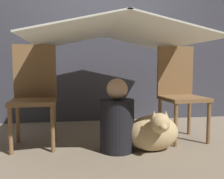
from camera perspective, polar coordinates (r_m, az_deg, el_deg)
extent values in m
plane|color=gray|center=(2.34, 0.58, -13.29)|extent=(8.80, 8.80, 0.00)
cube|color=#3D3D47|center=(3.45, -2.76, 13.76)|extent=(7.00, 0.05, 2.50)
cylinder|color=brown|center=(2.29, -22.21, -8.82)|extent=(0.04, 0.04, 0.41)
cylinder|color=brown|center=(2.24, -13.39, -8.83)|extent=(0.04, 0.04, 0.41)
cylinder|color=brown|center=(2.62, -20.73, -6.99)|extent=(0.04, 0.04, 0.41)
cylinder|color=brown|center=(2.58, -13.07, -6.95)|extent=(0.04, 0.04, 0.41)
cube|color=brown|center=(2.39, -17.50, -2.68)|extent=(0.42, 0.42, 0.04)
cube|color=brown|center=(2.55, -17.20, 4.03)|extent=(0.40, 0.05, 0.51)
cylinder|color=brown|center=(2.40, 14.33, -7.91)|extent=(0.04, 0.04, 0.41)
cylinder|color=brown|center=(2.58, 21.20, -7.18)|extent=(0.04, 0.04, 0.41)
cylinder|color=brown|center=(2.70, 10.87, -6.34)|extent=(0.04, 0.04, 0.41)
cylinder|color=brown|center=(2.86, 17.23, -5.83)|extent=(0.04, 0.04, 0.41)
cube|color=brown|center=(2.59, 16.04, -2.00)|extent=(0.44, 0.44, 0.04)
cube|color=brown|center=(2.74, 14.26, 4.19)|extent=(0.40, 0.06, 0.51)
cube|color=silver|center=(2.35, -8.97, 12.30)|extent=(0.73, 1.52, 0.17)
cube|color=silver|center=(2.46, 8.56, 12.00)|extent=(0.73, 1.52, 0.17)
cube|color=silver|center=(2.39, 0.00, 14.16)|extent=(0.04, 1.52, 0.01)
cylinder|color=black|center=(2.22, 1.15, -8.18)|extent=(0.30, 0.30, 0.46)
sphere|color=#D6A884|center=(2.16, 1.17, 0.12)|extent=(0.18, 0.18, 0.18)
ellipsoid|color=tan|center=(2.26, 9.33, -9.77)|extent=(0.46, 0.25, 0.32)
sphere|color=tan|center=(2.07, 10.87, -7.53)|extent=(0.16, 0.16, 0.16)
ellipsoid|color=tan|center=(2.01, 11.58, -8.44)|extent=(0.07, 0.08, 0.06)
cone|color=tan|center=(2.04, 9.60, -5.81)|extent=(0.06, 0.06, 0.07)
cone|color=tan|center=(2.08, 12.19, -5.68)|extent=(0.06, 0.06, 0.07)
cube|color=#E5CC66|center=(2.58, 6.03, -10.33)|extent=(0.38, 0.31, 0.10)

